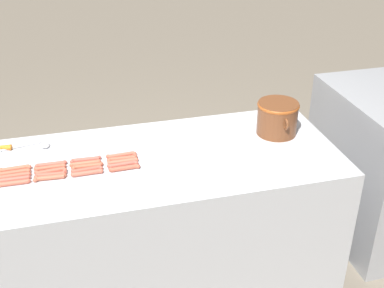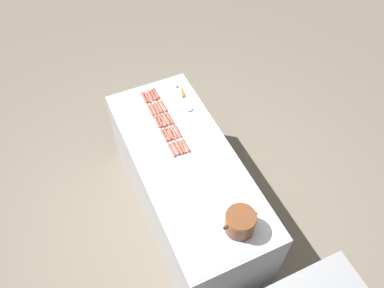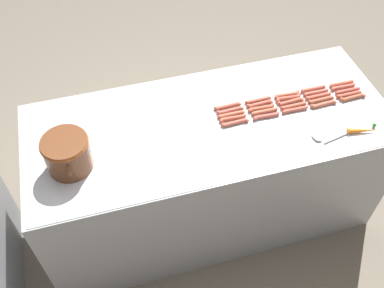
{
  "view_description": "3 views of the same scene",
  "coord_description": "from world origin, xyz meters",
  "views": [
    {
      "loc": [
        2.3,
        -0.35,
        2.28
      ],
      "look_at": [
        0.08,
        0.23,
        1.0
      ],
      "focal_mm": 47.47,
      "sensor_mm": 36.0,
      "label": 1
    },
    {
      "loc": [
        0.79,
        1.86,
        3.64
      ],
      "look_at": [
        -0.08,
        -0.05,
        1.01
      ],
      "focal_mm": 36.14,
      "sensor_mm": 36.0,
      "label": 2
    },
    {
      "loc": [
        -1.59,
        0.56,
        2.68
      ],
      "look_at": [
        -0.14,
        0.15,
        0.92
      ],
      "focal_mm": 40.75,
      "sensor_mm": 36.0,
      "label": 3
    }
  ],
  "objects": [
    {
      "name": "hot_dog_23",
      "position": [
        0.08,
        -0.32,
        0.91
      ],
      "size": [
        0.03,
        0.16,
        0.02
      ],
      "color": "#B65844",
      "rests_on": "griddle_counter"
    },
    {
      "name": "hot_dog_24",
      "position": [
        0.08,
        -0.13,
        0.91
      ],
      "size": [
        0.03,
        0.16,
        0.02
      ],
      "color": "#B4533E",
      "rests_on": "griddle_counter"
    },
    {
      "name": "hot_dog_17",
      "position": [
        0.05,
        -0.49,
        0.91
      ],
      "size": [
        0.03,
        0.16,
        0.02
      ],
      "color": "#BD503E",
      "rests_on": "griddle_counter"
    },
    {
      "name": "hot_dog_14",
      "position": [
        0.01,
        -0.13,
        0.91
      ],
      "size": [
        0.03,
        0.16,
        0.02
      ],
      "color": "#BC5D45",
      "rests_on": "griddle_counter"
    },
    {
      "name": "hot_dog_9",
      "position": [
        -0.02,
        -0.13,
        0.91
      ],
      "size": [
        0.03,
        0.16,
        0.02
      ],
      "color": "#B2543D",
      "rests_on": "griddle_counter"
    },
    {
      "name": "hot_dog_4",
      "position": [
        -0.05,
        -0.13,
        0.91
      ],
      "size": [
        0.03,
        0.16,
        0.02
      ],
      "color": "#B65641",
      "rests_on": "griddle_counter"
    },
    {
      "name": "hot_dog_2",
      "position": [
        -0.05,
        -0.49,
        0.91
      ],
      "size": [
        0.03,
        0.16,
        0.02
      ],
      "color": "#BB5343",
      "rests_on": "griddle_counter"
    },
    {
      "name": "hot_dog_13",
      "position": [
        0.01,
        -0.31,
        0.91
      ],
      "size": [
        0.03,
        0.16,
        0.02
      ],
      "color": "#B4573D",
      "rests_on": "griddle_counter"
    },
    {
      "name": "hot_dog_3",
      "position": [
        -0.05,
        -0.31,
        0.91
      ],
      "size": [
        0.03,
        0.16,
        0.02
      ],
      "color": "#B45244",
      "rests_on": "griddle_counter"
    },
    {
      "name": "hot_dog_8",
      "position": [
        -0.02,
        -0.32,
        0.91
      ],
      "size": [
        0.03,
        0.16,
        0.02
      ],
      "color": "#B55D43",
      "rests_on": "griddle_counter"
    },
    {
      "name": "hot_dog_11",
      "position": [
        0.01,
        -0.67,
        0.91
      ],
      "size": [
        0.03,
        0.16,
        0.02
      ],
      "color": "#BB5540",
      "rests_on": "griddle_counter"
    },
    {
      "name": "hot_dog_6",
      "position": [
        -0.02,
        -0.67,
        0.91
      ],
      "size": [
        0.03,
        0.16,
        0.02
      ],
      "color": "#B0583F",
      "rests_on": "griddle_counter"
    },
    {
      "name": "bean_pot",
      "position": [
        -0.1,
        0.78,
        1.01
      ],
      "size": [
        0.3,
        0.24,
        0.19
      ],
      "color": "brown",
      "rests_on": "griddle_counter"
    },
    {
      "name": "hot_dog_12",
      "position": [
        0.02,
        -0.49,
        0.91
      ],
      "size": [
        0.03,
        0.16,
        0.02
      ],
      "color": "#B55540",
      "rests_on": "griddle_counter"
    },
    {
      "name": "serving_spoon",
      "position": [
        -0.28,
        -0.56,
        0.91
      ],
      "size": [
        0.09,
        0.27,
        0.02
      ],
      "color": "#B7B7BC",
      "rests_on": "griddle_counter"
    },
    {
      "name": "hot_dog_21",
      "position": [
        0.08,
        -0.67,
        0.91
      ],
      "size": [
        0.03,
        0.16,
        0.02
      ],
      "color": "#BD5943",
      "rests_on": "griddle_counter"
    },
    {
      "name": "hot_dog_19",
      "position": [
        0.04,
        -0.13,
        0.91
      ],
      "size": [
        0.03,
        0.16,
        0.02
      ],
      "color": "#B15445",
      "rests_on": "griddle_counter"
    },
    {
      "name": "griddle_counter",
      "position": [
        0.0,
        0.0,
        0.45
      ],
      "size": [
        0.86,
        2.08,
        0.9
      ],
      "color": "#ADAFB5",
      "rests_on": "ground_plane"
    },
    {
      "name": "hot_dog_16",
      "position": [
        0.05,
        -0.67,
        0.91
      ],
      "size": [
        0.03,
        0.16,
        0.02
      ],
      "color": "#BB5747",
      "rests_on": "griddle_counter"
    },
    {
      "name": "hot_dog_1",
      "position": [
        -0.06,
        -0.67,
        0.91
      ],
      "size": [
        0.03,
        0.16,
        0.02
      ],
      "color": "#B85B42",
      "rests_on": "griddle_counter"
    },
    {
      "name": "hot_dog_18",
      "position": [
        0.05,
        -0.31,
        0.91
      ],
      "size": [
        0.03,
        0.16,
        0.02
      ],
      "color": "#B0503F",
      "rests_on": "griddle_counter"
    },
    {
      "name": "ground_plane",
      "position": [
        0.0,
        0.0,
        0.0
      ],
      "size": [
        20.0,
        20.0,
        0.0
      ],
      "primitive_type": "plane",
      "color": "#756B5B"
    },
    {
      "name": "hot_dog_7",
      "position": [
        -0.02,
        -0.49,
        0.91
      ],
      "size": [
        0.03,
        0.16,
        0.02
      ],
      "color": "#B2553D",
      "rests_on": "griddle_counter"
    },
    {
      "name": "hot_dog_22",
      "position": [
        0.08,
        -0.5,
        0.91
      ],
      "size": [
        0.03,
        0.16,
        0.02
      ],
      "color": "#B65A42",
      "rests_on": "griddle_counter"
    }
  ]
}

